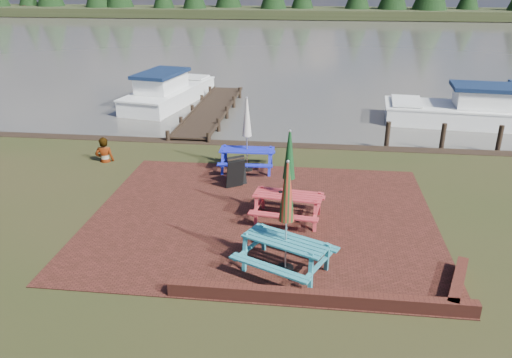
{
  "coord_description": "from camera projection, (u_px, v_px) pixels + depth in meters",
  "views": [
    {
      "loc": [
        1.24,
        -10.75,
        6.02
      ],
      "look_at": [
        -0.19,
        1.22,
        1.0
      ],
      "focal_mm": 35.0,
      "sensor_mm": 36.0,
      "label": 1
    }
  ],
  "objects": [
    {
      "name": "water",
      "position": [
        304.0,
        42.0,
        46.22
      ],
      "size": [
        120.0,
        60.0,
        0.02
      ],
      "primitive_type": "cube",
      "color": "#434039",
      "rests_on": "ground"
    },
    {
      "name": "chalkboard",
      "position": [
        236.0,
        172.0,
        14.93
      ],
      "size": [
        0.58,
        0.79,
        0.9
      ],
      "rotation": [
        0.0,
        0.0,
        0.57
      ],
      "color": "black",
      "rests_on": "ground"
    },
    {
      "name": "person",
      "position": [
        102.0,
        138.0,
        16.75
      ],
      "size": [
        0.7,
        0.53,
        1.72
      ],
      "primitive_type": "imported",
      "rotation": [
        0.0,
        0.0,
        3.35
      ],
      "color": "gray",
      "rests_on": "ground"
    },
    {
      "name": "boat_near",
      "position": [
        472.0,
        112.0,
        21.72
      ],
      "size": [
        7.3,
        3.14,
        1.92
      ],
      "rotation": [
        0.0,
        0.0,
        1.47
      ],
      "color": "white",
      "rests_on": "ground"
    },
    {
      "name": "jetty",
      "position": [
        211.0,
        110.0,
        22.98
      ],
      "size": [
        1.76,
        9.08,
        1.0
      ],
      "color": "black",
      "rests_on": "ground"
    },
    {
      "name": "picnic_table_teal",
      "position": [
        286.0,
        235.0,
        10.51
      ],
      "size": [
        2.35,
        2.26,
        2.54
      ],
      "rotation": [
        0.0,
        0.0,
        -0.44
      ],
      "color": "teal",
      "rests_on": "ground"
    },
    {
      "name": "ground",
      "position": [
        258.0,
        236.0,
        12.3
      ],
      "size": [
        120.0,
        120.0,
        0.0
      ],
      "primitive_type": "plane",
      "color": "black",
      "rests_on": "ground"
    },
    {
      "name": "picnic_table_blue",
      "position": [
        247.0,
        146.0,
        16.01
      ],
      "size": [
        1.78,
        1.59,
        2.42
      ],
      "rotation": [
        0.0,
        0.0,
        0.03
      ],
      "color": "#1821B9",
      "rests_on": "ground"
    },
    {
      "name": "picnic_table_red",
      "position": [
        288.0,
        190.0,
        12.75
      ],
      "size": [
        1.94,
        1.77,
        2.44
      ],
      "rotation": [
        0.0,
        0.0,
        -0.13
      ],
      "color": "#B22D34",
      "rests_on": "ground"
    },
    {
      "name": "brick_wall",
      "position": [
        352.0,
        295.0,
        9.8
      ],
      "size": [
        6.21,
        1.79,
        0.3
      ],
      "color": "#4C1E16",
      "rests_on": "ground"
    },
    {
      "name": "boat_jetty",
      "position": [
        168.0,
        93.0,
        25.11
      ],
      "size": [
        3.45,
        6.89,
        1.91
      ],
      "rotation": [
        0.0,
        0.0,
        -0.19
      ],
      "color": "white",
      "rests_on": "ground"
    },
    {
      "name": "paving",
      "position": [
        262.0,
        217.0,
        13.22
      ],
      "size": [
        9.0,
        7.5,
        0.02
      ],
      "primitive_type": "cube",
      "color": "#381812",
      "rests_on": "ground"
    }
  ]
}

